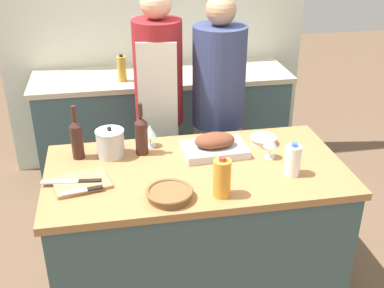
% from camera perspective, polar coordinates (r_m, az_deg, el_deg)
% --- Properties ---
extents(kitchen_island, '(1.58, 0.81, 0.88)m').
position_cam_1_polar(kitchen_island, '(2.79, 0.45, -10.67)').
color(kitchen_island, '#3D565B').
rests_on(kitchen_island, ground_plane).
extents(back_counter, '(2.04, 0.60, 0.92)m').
position_cam_1_polar(back_counter, '(4.02, -3.42, 2.08)').
color(back_counter, '#3D565B').
rests_on(back_counter, ground_plane).
extents(back_wall, '(2.54, 0.10, 2.55)m').
position_cam_1_polar(back_wall, '(4.10, -4.38, 14.51)').
color(back_wall, silver).
rests_on(back_wall, ground_plane).
extents(roasting_pan, '(0.36, 0.25, 0.12)m').
position_cam_1_polar(roasting_pan, '(2.68, 2.70, -0.21)').
color(roasting_pan, '#BCBCC1').
rests_on(roasting_pan, kitchen_island).
extents(wicker_basket, '(0.23, 0.23, 0.05)m').
position_cam_1_polar(wicker_basket, '(2.29, -2.68, -5.88)').
color(wicker_basket, brown).
rests_on(wicker_basket, kitchen_island).
extents(cutting_board, '(0.31, 0.26, 0.02)m').
position_cam_1_polar(cutting_board, '(2.46, -12.95, -4.48)').
color(cutting_board, '#AD7F51').
rests_on(cutting_board, kitchen_island).
extents(stock_pot, '(0.16, 0.16, 0.18)m').
position_cam_1_polar(stock_pot, '(2.67, -9.65, 0.11)').
color(stock_pot, '#B7B7BC').
rests_on(stock_pot, kitchen_island).
extents(mixing_bowl, '(0.16, 0.16, 0.05)m').
position_cam_1_polar(mixing_bowl, '(2.82, 8.43, 0.52)').
color(mixing_bowl, beige).
rests_on(mixing_bowl, kitchen_island).
extents(juice_jug, '(0.09, 0.09, 0.21)m').
position_cam_1_polar(juice_jug, '(2.27, 3.57, -4.03)').
color(juice_jug, orange).
rests_on(juice_jug, kitchen_island).
extents(milk_jug, '(0.08, 0.08, 0.18)m').
position_cam_1_polar(milk_jug, '(2.50, 11.87, -1.88)').
color(milk_jug, white).
rests_on(milk_jug, kitchen_island).
extents(wine_bottle_green, '(0.07, 0.07, 0.30)m').
position_cam_1_polar(wine_bottle_green, '(2.66, -6.03, 1.16)').
color(wine_bottle_green, '#381E19').
rests_on(wine_bottle_green, kitchen_island).
extents(wine_bottle_dark, '(0.07, 0.07, 0.31)m').
position_cam_1_polar(wine_bottle_dark, '(2.67, -13.50, 0.72)').
color(wine_bottle_dark, '#381E19').
rests_on(wine_bottle_dark, kitchen_island).
extents(wine_glass_left, '(0.07, 0.07, 0.14)m').
position_cam_1_polar(wine_glass_left, '(2.64, 9.31, 0.29)').
color(wine_glass_left, silver).
rests_on(wine_glass_left, kitchen_island).
extents(wine_glass_right, '(0.07, 0.07, 0.13)m').
position_cam_1_polar(wine_glass_right, '(2.74, -5.00, 1.51)').
color(wine_glass_right, silver).
rests_on(wine_glass_right, kitchen_island).
extents(knife_chef, '(0.30, 0.07, 0.01)m').
position_cam_1_polar(knife_chef, '(2.46, -13.86, -4.31)').
color(knife_chef, '#B7B7BC').
rests_on(knife_chef, cutting_board).
extents(knife_paring, '(0.20, 0.06, 0.01)m').
position_cam_1_polar(knife_paring, '(2.38, -12.69, -5.34)').
color(knife_paring, '#B7B7BC').
rests_on(knife_paring, cutting_board).
extents(condiment_bottle_tall, '(0.06, 0.06, 0.14)m').
position_cam_1_polar(condiment_bottle_tall, '(3.85, -4.89, 9.17)').
color(condiment_bottle_tall, '#B28E2D').
rests_on(condiment_bottle_tall, back_counter).
extents(condiment_bottle_short, '(0.07, 0.07, 0.21)m').
position_cam_1_polar(condiment_bottle_short, '(3.69, -8.31, 8.81)').
color(condiment_bottle_short, '#B28E2D').
rests_on(condiment_bottle_short, back_counter).
extents(condiment_bottle_extra, '(0.05, 0.05, 0.16)m').
position_cam_1_polar(condiment_bottle_extra, '(3.88, 3.32, 9.52)').
color(condiment_bottle_extra, '#234C28').
rests_on(condiment_bottle_extra, back_counter).
extents(person_cook_aproned, '(0.32, 0.33, 1.69)m').
position_cam_1_polar(person_cook_aproned, '(3.21, -3.91, 4.84)').
color(person_cook_aproned, beige).
rests_on(person_cook_aproned, ground_plane).
extents(person_cook_guest, '(0.35, 0.35, 1.64)m').
position_cam_1_polar(person_cook_guest, '(3.24, 3.13, 4.41)').
color(person_cook_guest, beige).
rests_on(person_cook_guest, ground_plane).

